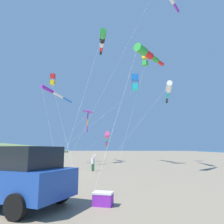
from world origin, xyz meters
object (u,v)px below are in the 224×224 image
person_child_grey_jacket (38,165)px  kite_windsock_green_low_center (53,92)px  person_child_green_jacket (93,162)px  kite_box_red_high_left (135,83)px  kite_windsock_magenta_far_left (107,138)px  kite_windsock_yellow_midlevel (168,91)px  person_adult_flyer (58,159)px  kite_box_long_streamer_left (145,60)px  kite_windsock_purple_drifting (102,40)px  parked_car (9,175)px  kite_delta_teal_far_right (88,112)px  kite_windsock_checkered_midright (147,54)px  kite_box_blue_topmost (53,79)px  cooler_box (103,199)px

person_child_grey_jacket → kite_windsock_green_low_center: (-6.17, 12.05, 8.94)m
person_child_green_jacket → kite_box_red_high_left: 12.49m
kite_windsock_magenta_far_left → kite_windsock_yellow_midlevel: (9.37, -8.07, 4.78)m
person_child_grey_jacket → kite_windsock_yellow_midlevel: (9.30, 10.45, 7.62)m
person_adult_flyer → kite_box_long_streamer_left: (7.10, 11.89, 13.95)m
kite_windsock_green_low_center → kite_windsock_purple_drifting: size_ratio=0.51×
parked_car → person_adult_flyer: 11.76m
kite_delta_teal_far_right → kite_windsock_magenta_far_left: bearing=79.2°
kite_windsock_checkered_midright → kite_box_long_streamer_left: (-1.02, 12.25, 5.05)m
kite_windsock_magenta_far_left → kite_box_blue_topmost: 13.05m
person_adult_flyer → kite_windsock_green_low_center: kite_windsock_green_low_center is taller
kite_windsock_green_low_center → kite_windsock_purple_drifting: kite_windsock_purple_drifting is taller
person_child_green_jacket → kite_windsock_yellow_midlevel: kite_windsock_yellow_midlevel is taller
kite_windsock_checkered_midright → kite_windsock_purple_drifting: bearing=127.0°
person_adult_flyer → kite_windsock_green_low_center: size_ratio=0.16×
parked_car → kite_windsock_green_low_center: kite_windsock_green_low_center is taller
kite_windsock_magenta_far_left → kite_box_red_high_left: bearing=-51.3°
kite_windsock_magenta_far_left → kite_windsock_green_low_center: bearing=-133.3°
person_child_green_jacket → kite_delta_teal_far_right: size_ratio=0.12×
kite_windsock_checkered_midright → kite_box_red_high_left: (-2.05, 8.02, 0.23)m
kite_windsock_green_low_center → kite_box_red_high_left: 11.55m
person_child_grey_jacket → kite_delta_teal_far_right: 14.22m
kite_box_long_streamer_left → kite_windsock_green_low_center: bearing=-162.7°
person_adult_flyer → kite_delta_teal_far_right: kite_delta_teal_far_right is taller
kite_windsock_yellow_midlevel → kite_box_blue_topmost: bearing=-168.1°
kite_box_long_streamer_left → kite_box_red_high_left: size_ratio=1.43×
kite_windsock_checkered_midright → kite_box_red_high_left: 8.28m
kite_box_blue_topmost → kite_box_red_high_left: bearing=23.9°
cooler_box → kite_box_blue_topmost: 19.73m
person_child_grey_jacket → kite_box_blue_topmost: (-3.76, 7.68, 9.12)m
kite_delta_teal_far_right → kite_windsock_checkered_midright: bearing=-46.6°
kite_windsock_purple_drifting → kite_box_red_high_left: bearing=-9.7°
kite_delta_teal_far_right → kite_windsock_purple_drifting: bearing=-8.6°
person_child_green_jacket → kite_windsock_yellow_midlevel: 12.04m
person_child_grey_jacket → kite_windsock_magenta_far_left: kite_windsock_magenta_far_left is taller
kite_windsock_yellow_midlevel → kite_delta_teal_far_right: bearing=167.3°
person_child_grey_jacket → kite_windsock_green_low_center: 16.22m
person_adult_flyer → kite_windsock_magenta_far_left: (0.62, 14.45, 2.63)m
kite_delta_teal_far_right → kite_windsock_green_low_center: (-5.01, -0.75, 2.87)m
kite_windsock_checkered_midright → kite_box_red_high_left: bearing=104.4°
kite_windsock_yellow_midlevel → kite_windsock_purple_drifting: (-8.50, 2.06, 8.51)m
person_child_green_jacket → kite_box_blue_topmost: 11.76m
cooler_box → kite_windsock_magenta_far_left: (-6.50, 24.72, 3.34)m
person_child_grey_jacket → kite_windsock_green_low_center: size_ratio=0.12×
kite_windsock_checkered_midright → person_child_grey_jacket: bearing=-153.4°
kite_windsock_green_low_center → kite_windsock_checkered_midright: bearing=-31.5°
cooler_box → kite_windsock_yellow_midlevel: size_ratio=0.05×
cooler_box → kite_box_long_streamer_left: 26.57m
kite_windsock_checkered_midright → kite_windsock_green_low_center: kite_windsock_green_low_center is taller
cooler_box → person_child_grey_jacket: size_ratio=0.48×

